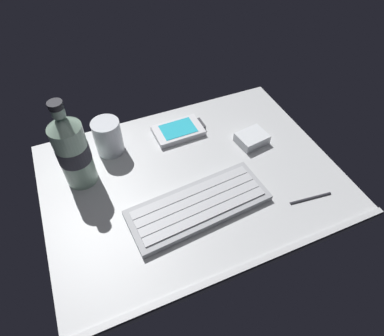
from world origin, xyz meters
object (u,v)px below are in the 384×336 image
keyboard (199,205)px  water_bottle (72,150)px  juice_cup (108,138)px  stylus_pen (311,198)px  charger_block (252,138)px  handheld_device (179,131)px

keyboard → water_bottle: (-20.37, 17.05, 8.20)cm
juice_cup → stylus_pen: 46.67cm
keyboard → charger_block: 23.50cm
handheld_device → juice_cup: juice_cup is taller
charger_block → stylus_pen: (2.82, -19.93, -0.85)cm
charger_block → stylus_pen: bearing=-81.9°
stylus_pen → handheld_device: bearing=127.3°
keyboard → juice_cup: 26.73cm
juice_cup → charger_block: bearing=-18.4°
juice_cup → stylus_pen: bearing=-41.2°
charger_block → stylus_pen: charger_block is taller
handheld_device → juice_cup: size_ratio=1.52×
juice_cup → water_bottle: 11.38cm
water_bottle → stylus_pen: (42.94, -24.24, -8.66)cm
juice_cup → charger_block: (32.20, -10.70, -2.71)cm
keyboard → handheld_device: keyboard is taller
juice_cup → stylus_pen: (35.03, -30.63, -3.56)cm
keyboard → water_bottle: bearing=140.1°
juice_cup → keyboard: bearing=-62.0°
keyboard → charger_block: (19.74, 12.74, 0.39)cm
keyboard → handheld_device: bearing=78.4°
juice_cup → water_bottle: water_bottle is taller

